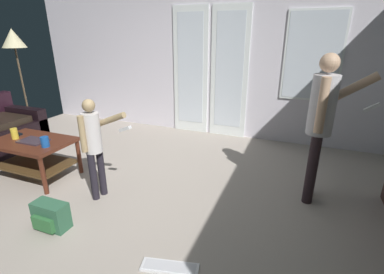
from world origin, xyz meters
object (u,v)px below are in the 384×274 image
at_px(person_adult, 322,118).
at_px(loose_keyboard, 170,267).
at_px(backpack, 51,216).
at_px(floor_lamp, 14,43).
at_px(tv_remote_black, 16,134).
at_px(coffee_table, 33,150).
at_px(cup_near_edge, 14,134).
at_px(person_child, 94,141).
at_px(cup_by_laptop, 45,142).
at_px(laptop_closed, 33,141).

height_order(person_adult, loose_keyboard, person_adult).
height_order(backpack, loose_keyboard, backpack).
xyz_separation_m(floor_lamp, tv_remote_black, (1.17, -1.12, -1.03)).
bearing_deg(coffee_table, tv_remote_black, 166.30).
relative_size(floor_lamp, cup_near_edge, 13.39).
relative_size(person_child, cup_by_laptop, 9.21).
height_order(person_adult, cup_near_edge, person_adult).
xyz_separation_m(cup_by_laptop, tv_remote_black, (-0.67, 0.17, -0.05)).
xyz_separation_m(coffee_table, cup_near_edge, (-0.22, -0.03, 0.19)).
relative_size(laptop_closed, cup_by_laptop, 2.75).
relative_size(laptop_closed, cup_near_edge, 2.48).
bearing_deg(cup_near_edge, cup_by_laptop, -5.60).
xyz_separation_m(person_adult, backpack, (-2.18, -1.38, -0.78)).
bearing_deg(tv_remote_black, cup_near_edge, -37.44).
bearing_deg(loose_keyboard, laptop_closed, 161.45).
bearing_deg(cup_by_laptop, floor_lamp, 145.00).
distance_m(person_child, backpack, 0.79).
distance_m(person_child, floor_lamp, 2.99).
xyz_separation_m(coffee_table, cup_by_laptop, (0.32, -0.08, 0.19)).
height_order(laptop_closed, cup_by_laptop, cup_by_laptop).
bearing_deg(cup_by_laptop, backpack, -43.81).
distance_m(coffee_table, person_adult, 3.26).
bearing_deg(laptop_closed, coffee_table, 162.26).
bearing_deg(person_adult, laptop_closed, -166.93).
relative_size(person_adult, cup_by_laptop, 12.90).
relative_size(loose_keyboard, laptop_closed, 1.42).
relative_size(person_adult, backpack, 4.66).
distance_m(floor_lamp, laptop_closed, 2.25).
bearing_deg(backpack, laptop_closed, 143.23).
bearing_deg(backpack, person_child, 82.73).
height_order(coffee_table, person_adult, person_adult).
height_order(person_child, laptop_closed, person_child).
bearing_deg(person_child, backpack, -97.27).
distance_m(person_adult, cup_near_edge, 3.45).
relative_size(coffee_table, floor_lamp, 0.54).
height_order(cup_by_laptop, tv_remote_black, cup_by_laptop).
xyz_separation_m(person_child, backpack, (-0.08, -0.59, -0.52)).
height_order(coffee_table, backpack, coffee_table).
bearing_deg(floor_lamp, cup_by_laptop, -35.00).
bearing_deg(backpack, person_adult, 32.28).
xyz_separation_m(loose_keyboard, tv_remote_black, (-2.51, 0.81, 0.48)).
height_order(loose_keyboard, laptop_closed, laptop_closed).
xyz_separation_m(loose_keyboard, cup_by_laptop, (-1.83, 0.64, 0.52)).
bearing_deg(person_adult, coffee_table, -167.51).
relative_size(person_child, tv_remote_black, 6.33).
distance_m(coffee_table, cup_near_edge, 0.30).
bearing_deg(tv_remote_black, floor_lamp, 140.98).
xyz_separation_m(coffee_table, laptop_closed, (0.06, -0.02, 0.14)).
xyz_separation_m(floor_lamp, cup_near_edge, (1.30, -1.24, -0.97)).
relative_size(person_child, cup_near_edge, 8.30).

